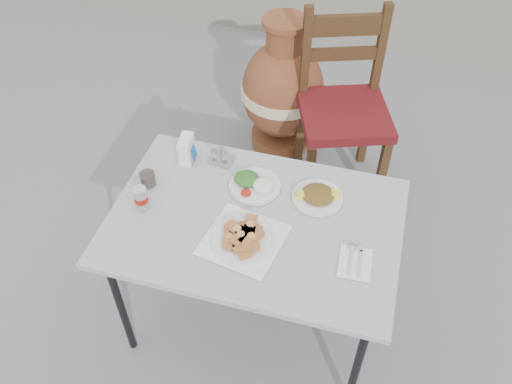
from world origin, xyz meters
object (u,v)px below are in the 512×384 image
(pide_plate, at_px, (243,236))
(terracotta_urn, at_px, (283,91))
(soda_can, at_px, (141,198))
(napkin_holder, at_px, (187,149))
(condiment_caddy, at_px, (221,157))
(cafe_table, at_px, (255,227))
(chair, at_px, (343,107))
(salad_rice_plate, at_px, (254,183))
(salad_chopped_plate, at_px, (318,196))
(cola_glass, at_px, (147,176))

(pide_plate, distance_m, terracotta_urn, 1.37)
(soda_can, xyz_separation_m, terracotta_urn, (0.21, 1.28, -0.33))
(napkin_holder, distance_m, terracotta_urn, 1.05)
(terracotta_urn, bearing_deg, napkin_holder, -98.38)
(pide_plate, relative_size, terracotta_urn, 0.37)
(napkin_holder, relative_size, condiment_caddy, 1.18)
(cafe_table, xyz_separation_m, chair, (0.16, 1.00, -0.11))
(soda_can, xyz_separation_m, chair, (0.59, 1.07, -0.20))
(condiment_caddy, xyz_separation_m, terracotta_urn, (0.01, 0.94, -0.31))
(salad_rice_plate, bearing_deg, soda_can, -148.15)
(soda_can, bearing_deg, cafe_table, 9.39)
(terracotta_urn, bearing_deg, salad_rice_plate, -80.71)
(salad_chopped_plate, distance_m, cola_glass, 0.68)
(pide_plate, bearing_deg, condiment_caddy, 121.02)
(napkin_holder, bearing_deg, condiment_caddy, 7.26)
(pide_plate, distance_m, salad_chopped_plate, 0.35)
(cafe_table, bearing_deg, salad_rice_plate, 108.43)
(cafe_table, distance_m, napkin_holder, 0.45)
(salad_chopped_plate, xyz_separation_m, cola_glass, (-0.66, -0.13, 0.02))
(cafe_table, xyz_separation_m, salad_rice_plate, (-0.05, 0.16, 0.07))
(cola_glass, relative_size, condiment_caddy, 0.95)
(soda_can, xyz_separation_m, cola_glass, (-0.03, 0.12, -0.01))
(salad_chopped_plate, bearing_deg, cafe_table, -138.54)
(cola_glass, bearing_deg, napkin_holder, 62.32)
(cafe_table, distance_m, salad_chopped_plate, 0.28)
(salad_rice_plate, xyz_separation_m, salad_chopped_plate, (0.26, 0.01, -0.00))
(chair, bearing_deg, pide_plate, -120.46)
(napkin_holder, bearing_deg, pide_plate, -51.70)
(pide_plate, bearing_deg, salad_chopped_plate, 53.92)
(pide_plate, bearing_deg, cafe_table, 85.82)
(cola_glass, height_order, condiment_caddy, cola_glass)
(salad_chopped_plate, height_order, soda_can, soda_can)
(condiment_caddy, relative_size, chair, 0.10)
(chair, distance_m, terracotta_urn, 0.45)
(cola_glass, distance_m, terracotta_urn, 1.23)
(cafe_table, relative_size, salad_rice_plate, 5.43)
(napkin_holder, bearing_deg, cola_glass, -126.46)
(cola_glass, bearing_deg, condiment_caddy, 43.49)
(napkin_holder, bearing_deg, cafe_table, -40.38)
(salad_chopped_plate, distance_m, terracotta_urn, 1.16)
(condiment_caddy, height_order, terracotta_urn, terracotta_urn)
(terracotta_urn, bearing_deg, cola_glass, -101.62)
(napkin_holder, relative_size, chair, 0.12)
(cafe_table, relative_size, condiment_caddy, 11.27)
(salad_rice_plate, bearing_deg, cafe_table, -71.57)
(salad_chopped_plate, bearing_deg, napkin_holder, 174.96)
(salad_rice_plate, height_order, terracotta_urn, terracotta_urn)
(salad_rice_plate, relative_size, terracotta_urn, 0.25)
(soda_can, height_order, chair, chair)
(soda_can, relative_size, cola_glass, 1.01)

